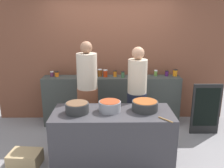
# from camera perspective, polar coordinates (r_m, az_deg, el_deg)

# --- Properties ---
(ground) EXTENTS (12.00, 12.00, 0.00)m
(ground) POSITION_cam_1_polar(r_m,az_deg,el_deg) (3.99, 0.07, -16.08)
(ground) COLOR gray
(storefront_wall) EXTENTS (4.80, 0.12, 3.00)m
(storefront_wall) POSITION_cam_1_polar(r_m,az_deg,el_deg) (4.88, -0.16, 8.62)
(storefront_wall) COLOR brown
(storefront_wall) RESTS_ON ground
(display_shelf) EXTENTS (2.70, 0.36, 0.99)m
(display_shelf) POSITION_cam_1_polar(r_m,az_deg,el_deg) (4.77, -0.11, -4.00)
(display_shelf) COLOR #393E3A
(display_shelf) RESTS_ON ground
(prep_table) EXTENTS (1.70, 0.70, 0.82)m
(prep_table) POSITION_cam_1_polar(r_m,az_deg,el_deg) (3.53, 0.14, -12.96)
(prep_table) COLOR #38363B
(prep_table) RESTS_ON ground
(preserve_jar_0) EXTENTS (0.07, 0.07, 0.10)m
(preserve_jar_0) POSITION_cam_1_polar(r_m,az_deg,el_deg) (4.80, -14.33, 2.38)
(preserve_jar_0) COLOR #5A2746
(preserve_jar_0) RESTS_ON display_shelf
(preserve_jar_1) EXTENTS (0.08, 0.08, 0.10)m
(preserve_jar_1) POSITION_cam_1_polar(r_m,az_deg,el_deg) (4.76, -13.21, 2.37)
(preserve_jar_1) COLOR orange
(preserve_jar_1) RESTS_ON display_shelf
(preserve_jar_2) EXTENTS (0.08, 0.08, 0.14)m
(preserve_jar_2) POSITION_cam_1_polar(r_m,az_deg,el_deg) (4.61, -7.00, 2.45)
(preserve_jar_2) COLOR #4E1F5D
(preserve_jar_2) RESTS_ON display_shelf
(preserve_jar_3) EXTENTS (0.09, 0.09, 0.12)m
(preserve_jar_3) POSITION_cam_1_polar(r_m,az_deg,el_deg) (4.65, -4.45, 2.51)
(preserve_jar_3) COLOR olive
(preserve_jar_3) RESTS_ON display_shelf
(preserve_jar_4) EXTENTS (0.09, 0.09, 0.14)m
(preserve_jar_4) POSITION_cam_1_polar(r_m,az_deg,el_deg) (4.67, -2.92, 2.75)
(preserve_jar_4) COLOR brown
(preserve_jar_4) RESTS_ON display_shelf
(preserve_jar_5) EXTENTS (0.08, 0.08, 0.14)m
(preserve_jar_5) POSITION_cam_1_polar(r_m,az_deg,el_deg) (4.61, -1.61, 2.60)
(preserve_jar_5) COLOR #B62E0E
(preserve_jar_5) RESTS_ON display_shelf
(preserve_jar_6) EXTENTS (0.07, 0.07, 0.12)m
(preserve_jar_6) POSITION_cam_1_polar(r_m,az_deg,el_deg) (4.63, 0.74, 2.51)
(preserve_jar_6) COLOR orange
(preserve_jar_6) RESTS_ON display_shelf
(preserve_jar_7) EXTENTS (0.07, 0.07, 0.12)m
(preserve_jar_7) POSITION_cam_1_polar(r_m,az_deg,el_deg) (4.56, 2.64, 2.30)
(preserve_jar_7) COLOR #38603C
(preserve_jar_7) RESTS_ON display_shelf
(preserve_jar_8) EXTENTS (0.07, 0.07, 0.15)m
(preserve_jar_8) POSITION_cam_1_polar(r_m,az_deg,el_deg) (4.70, 5.22, 2.83)
(preserve_jar_8) COLOR #384B36
(preserve_jar_8) RESTS_ON display_shelf
(preserve_jar_9) EXTENTS (0.07, 0.07, 0.12)m
(preserve_jar_9) POSITION_cam_1_polar(r_m,az_deg,el_deg) (4.77, 10.51, 2.64)
(preserve_jar_9) COLOR olive
(preserve_jar_9) RESTS_ON display_shelf
(preserve_jar_10) EXTENTS (0.07, 0.07, 0.11)m
(preserve_jar_10) POSITION_cam_1_polar(r_m,az_deg,el_deg) (4.80, 13.09, 2.54)
(preserve_jar_10) COLOR #431751
(preserve_jar_10) RESTS_ON display_shelf
(preserve_jar_11) EXTENTS (0.09, 0.09, 0.13)m
(preserve_jar_11) POSITION_cam_1_polar(r_m,az_deg,el_deg) (4.85, 15.01, 2.64)
(preserve_jar_11) COLOR orange
(preserve_jar_11) RESTS_ON display_shelf
(cooking_pot_left) EXTENTS (0.33, 0.33, 0.15)m
(cooking_pot_left) POSITION_cam_1_polar(r_m,az_deg,el_deg) (3.33, -8.41, -5.71)
(cooking_pot_left) COLOR #2D2D2D
(cooking_pot_left) RESTS_ON prep_table
(cooking_pot_center) EXTENTS (0.31, 0.31, 0.15)m
(cooking_pot_center) POSITION_cam_1_polar(r_m,az_deg,el_deg) (3.35, -0.53, -5.38)
(cooking_pot_center) COLOR gray
(cooking_pot_center) RESTS_ON prep_table
(cooking_pot_right) EXTENTS (0.37, 0.37, 0.14)m
(cooking_pot_right) POSITION_cam_1_polar(r_m,az_deg,el_deg) (3.41, 7.94, -5.21)
(cooking_pot_right) COLOR #2D2D2D
(cooking_pot_right) RESTS_ON prep_table
(wooden_spoon) EXTENTS (0.16, 0.18, 0.02)m
(wooden_spoon) POSITION_cam_1_polar(r_m,az_deg,el_deg) (3.16, 12.82, -8.39)
(wooden_spoon) COLOR #9E703D
(wooden_spoon) RESTS_ON prep_table
(cook_with_tongs) EXTENTS (0.35, 0.35, 1.74)m
(cook_with_tongs) POSITION_cam_1_polar(r_m,az_deg,el_deg) (4.04, -5.89, -3.28)
(cook_with_tongs) COLOR brown
(cook_with_tongs) RESTS_ON ground
(cook_in_cap) EXTENTS (0.33, 0.33, 1.67)m
(cook_in_cap) POSITION_cam_1_polar(r_m,az_deg,el_deg) (3.98, 5.98, -4.06)
(cook_in_cap) COLOR #1B1F30
(cook_in_cap) RESTS_ON ground
(bread_crate) EXTENTS (0.47, 0.37, 0.21)m
(bread_crate) POSITION_cam_1_polar(r_m,az_deg,el_deg) (3.85, -20.24, -16.58)
(bread_crate) COLOR tan
(bread_crate) RESTS_ON ground
(chalkboard_sign) EXTENTS (0.53, 0.05, 0.97)m
(chalkboard_sign) POSITION_cam_1_polar(r_m,az_deg,el_deg) (4.68, 21.74, -5.65)
(chalkboard_sign) COLOR black
(chalkboard_sign) RESTS_ON ground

